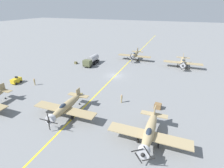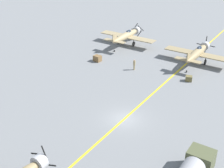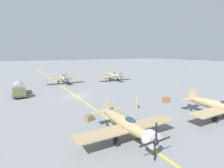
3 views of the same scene
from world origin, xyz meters
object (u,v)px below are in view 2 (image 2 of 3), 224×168
(airplane_far_center, at_px, (197,53))
(supply_crate_by_tanker, at_px, (97,58))
(airplane_far_left, at_px, (127,36))
(supply_crate_outboard, at_px, (189,79))
(ground_crew_walking, at_px, (134,64))

(airplane_far_center, bearing_deg, supply_crate_by_tanker, -147.52)
(airplane_far_left, distance_m, supply_crate_outboard, 19.04)
(airplane_far_center, height_order, supply_crate_outboard, airplane_far_center)
(supply_crate_by_tanker, bearing_deg, airplane_far_left, 90.02)
(airplane_far_center, relative_size, airplane_far_left, 1.00)
(airplane_far_left, height_order, supply_crate_by_tanker, airplane_far_left)
(airplane_far_center, xyz_separation_m, supply_crate_by_tanker, (-15.32, -8.84, -1.48))
(airplane_far_center, height_order, supply_crate_by_tanker, airplane_far_center)
(airplane_far_center, relative_size, supply_crate_by_tanker, 9.31)
(airplane_far_center, distance_m, supply_crate_by_tanker, 17.75)
(airplane_far_left, xyz_separation_m, ground_crew_walking, (7.44, -9.85, -1.00))
(supply_crate_outboard, bearing_deg, airplane_far_center, 101.08)
(ground_crew_walking, relative_size, supply_crate_outboard, 1.82)
(airplane_far_left, relative_size, supply_crate_outboard, 11.74)
(airplane_far_left, relative_size, supply_crate_by_tanker, 9.31)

